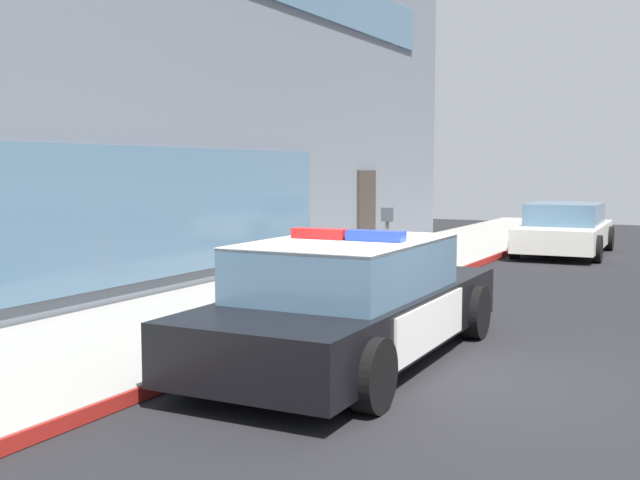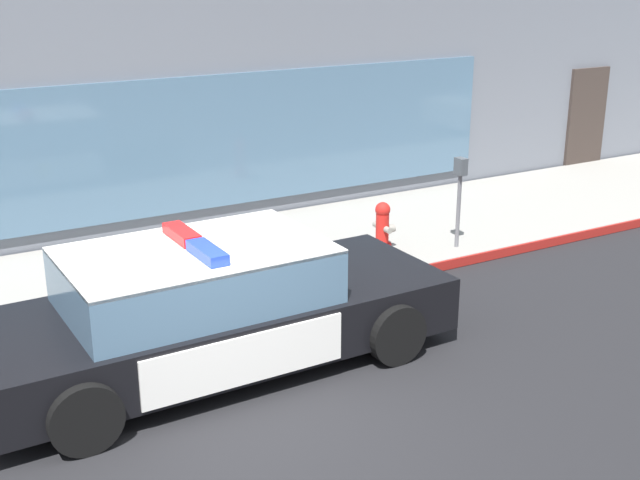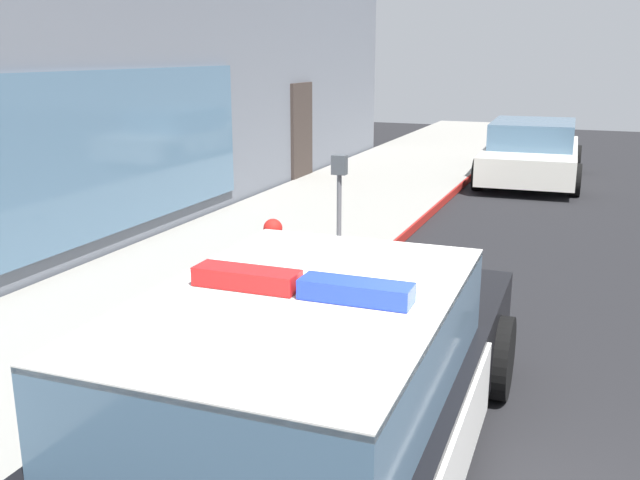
# 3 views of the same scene
# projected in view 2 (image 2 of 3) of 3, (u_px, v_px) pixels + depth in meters

# --- Properties ---
(ground) EXTENTS (48.00, 48.00, 0.00)m
(ground) POSITION_uv_depth(u_px,v_px,m) (243.00, 430.00, 7.79)
(ground) COLOR black
(sidewalk) EXTENTS (48.00, 3.28, 0.15)m
(sidewalk) POSITION_uv_depth(u_px,v_px,m) (115.00, 283.00, 11.11)
(sidewalk) COLOR gray
(sidewalk) RESTS_ON ground
(curb_red_paint) EXTENTS (28.80, 0.04, 0.14)m
(curb_red_paint) POSITION_uv_depth(u_px,v_px,m) (156.00, 328.00, 9.75)
(curb_red_paint) COLOR maroon
(curb_red_paint) RESTS_ON ground
(police_cruiser) EXTENTS (5.16, 2.15, 1.49)m
(police_cruiser) POSITION_uv_depth(u_px,v_px,m) (210.00, 308.00, 8.79)
(police_cruiser) COLOR black
(police_cruiser) RESTS_ON ground
(fire_hydrant) EXTENTS (0.34, 0.39, 0.73)m
(fire_hydrant) POSITION_uv_depth(u_px,v_px,m) (383.00, 227.00, 12.03)
(fire_hydrant) COLOR red
(fire_hydrant) RESTS_ON sidewalk
(parking_meter) EXTENTS (0.12, 0.18, 1.34)m
(parking_meter) POSITION_uv_depth(u_px,v_px,m) (460.00, 186.00, 11.98)
(parking_meter) COLOR slate
(parking_meter) RESTS_ON sidewalk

